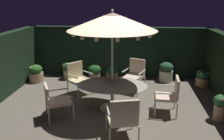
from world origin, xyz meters
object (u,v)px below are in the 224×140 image
patio_chair_southeast (55,99)px  potted_plant_left_near (68,70)px  centerpiece_planter (112,73)px  patio_chair_north (170,93)px  potted_plant_left_far (166,72)px  potted_plant_right_far (36,73)px  patio_chair_south (123,117)px  potted_plant_back_center (140,71)px  potted_plant_back_left (95,72)px  potted_plant_back_right (222,106)px  patio_umbrella (112,22)px  patio_chair_east (78,76)px  potted_plant_right_near (203,78)px  patio_dining_table (112,89)px  patio_chair_northeast (135,73)px

patio_chair_southeast → potted_plant_left_near: bearing=99.9°
centerpiece_planter → patio_chair_north: size_ratio=0.45×
potted_plant_left_far → potted_plant_right_far: 4.69m
patio_chair_south → potted_plant_back_center: bearing=84.4°
patio_chair_south → potted_plant_back_center: patio_chair_south is taller
potted_plant_back_left → centerpiece_planter: bearing=-67.6°
patio_chair_southeast → potted_plant_back_right: size_ratio=1.35×
potted_plant_left_near → potted_plant_back_left: potted_plant_left_near is taller
patio_umbrella → potted_plant_back_left: (-0.87, 2.27, -2.05)m
patio_chair_east → potted_plant_left_near: 1.55m
patio_chair_southeast → potted_plant_back_left: 2.99m
patio_chair_south → potted_plant_left_far: 4.13m
patio_umbrella → potted_plant_left_near: 3.62m
patio_chair_north → patio_chair_east: bearing=157.9°
potted_plant_left_near → potted_plant_back_right: (4.61, -2.72, 0.03)m
potted_plant_back_left → patio_chair_north: bearing=-44.9°
potted_plant_back_center → patio_chair_southeast: bearing=-122.8°
patio_umbrella → patio_chair_southeast: (-1.36, -0.68, -1.83)m
centerpiece_planter → potted_plant_back_center: bearing=71.6°
patio_chair_north → potted_plant_back_left: bearing=135.1°
potted_plant_right_near → potted_plant_left_near: bearing=177.0°
patio_chair_east → potted_plant_left_far: bearing=26.5°
potted_plant_right_far → potted_plant_back_left: bearing=10.1°
patio_dining_table → patio_chair_southeast: 1.52m
potted_plant_back_right → potted_plant_left_far: 2.97m
patio_chair_southeast → potted_plant_back_right: (4.09, 0.30, -0.15)m
patio_chair_northeast → patio_dining_table: bearing=-113.1°
patio_umbrella → potted_plant_right_far: bearing=147.2°
patio_dining_table → potted_plant_back_left: bearing=111.1°
patio_dining_table → patio_umbrella: 1.78m
patio_chair_north → potted_plant_right_far: size_ratio=1.57×
potted_plant_back_center → potted_plant_back_left: (-1.65, -0.37, 0.03)m
centerpiece_planter → potted_plant_back_left: (-0.84, 2.05, -0.65)m
potted_plant_left_near → potted_plant_back_right: bearing=-30.5°
patio_chair_northeast → patio_chair_south: patio_chair_northeast is taller
potted_plant_back_left → potted_plant_back_center: bearing=12.7°
centerpiece_planter → potted_plant_back_left: 2.31m
patio_umbrella → potted_plant_back_left: bearing=111.1°
patio_chair_northeast → patio_chair_southeast: (-1.96, -2.08, -0.07)m
patio_chair_southeast → potted_plant_back_left: (0.48, 2.94, -0.22)m
patio_chair_southeast → centerpiece_planter: bearing=33.9°
patio_chair_southeast → patio_chair_south: 1.91m
patio_chair_east → patio_chair_south: size_ratio=1.00×
patio_umbrella → potted_plant_right_far: (-2.94, 1.90, -2.05)m
patio_chair_north → potted_plant_left_near: size_ratio=1.60×
potted_plant_right_near → potted_plant_back_right: bearing=-94.6°
patio_umbrella → patio_chair_east: patio_umbrella is taller
patio_umbrella → potted_plant_right_near: size_ratio=4.76×
patio_umbrella → patio_chair_northeast: bearing=66.9°
patio_chair_east → patio_chair_south: 2.91m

